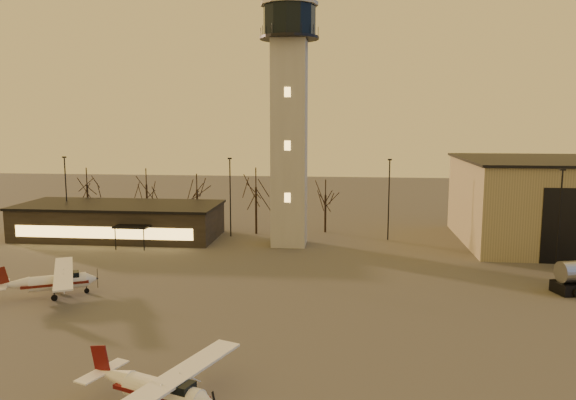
{
  "coord_description": "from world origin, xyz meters",
  "views": [
    {
      "loc": [
        6.87,
        -35.72,
        15.06
      ],
      "look_at": [
        1.67,
        13.0,
        7.92
      ],
      "focal_mm": 35.0,
      "sensor_mm": 36.0,
      "label": 1
    }
  ],
  "objects": [
    {
      "name": "tree_row",
      "position": [
        -13.7,
        39.16,
        5.94
      ],
      "size": [
        37.2,
        9.2,
        8.8
      ],
      "color": "black",
      "rests_on": "ground"
    },
    {
      "name": "control_tower",
      "position": [
        0.0,
        30.0,
        16.33
      ],
      "size": [
        6.8,
        6.8,
        32.6
      ],
      "color": "#9F9C97",
      "rests_on": "ground"
    },
    {
      "name": "ground",
      "position": [
        0.0,
        0.0,
        0.0
      ],
      "size": [
        220.0,
        220.0,
        0.0
      ],
      "primitive_type": "plane",
      "color": "#464341",
      "rests_on": "ground"
    },
    {
      "name": "cessna_front",
      "position": [
        -2.17,
        -9.73,
        1.02
      ],
      "size": [
        8.7,
        10.58,
        2.98
      ],
      "rotation": [
        0.0,
        0.0,
        -0.37
      ],
      "color": "white",
      "rests_on": "ground"
    },
    {
      "name": "cessna_rear",
      "position": [
        -17.47,
        8.27,
        1.03
      ],
      "size": [
        8.72,
        10.35,
        3.01
      ],
      "rotation": [
        0.0,
        0.0,
        0.48
      ],
      "color": "silver",
      "rests_on": "ground"
    },
    {
      "name": "light_poles",
      "position": [
        0.5,
        31.0,
        5.41
      ],
      "size": [
        58.5,
        12.25,
        10.14
      ],
      "color": "black",
      "rests_on": "ground"
    },
    {
      "name": "terminal",
      "position": [
        -21.99,
        31.98,
        2.16
      ],
      "size": [
        25.4,
        12.2,
        4.3
      ],
      "color": "black",
      "rests_on": "ground"
    }
  ]
}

